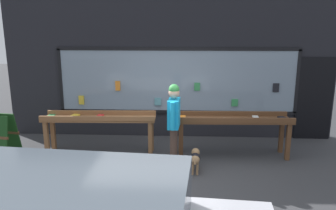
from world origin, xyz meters
TOP-DOWN VIEW (x-y plane):
  - ground_plane at (0.00, 0.00)m, footprint 40.00×40.00m
  - shopfront_facade at (0.06, 2.39)m, footprint 8.38×0.29m
  - display_table_left at (-1.49, 0.99)m, footprint 2.52×0.64m
  - display_table_right at (1.49, 0.99)m, footprint 2.52×0.69m
  - person_browsing at (0.20, 0.41)m, footprint 0.25×0.67m
  - small_dog at (0.63, 0.10)m, footprint 0.21×0.59m
  - sandwich_board_sign at (-3.68, 0.79)m, footprint 0.69×0.68m

SIDE VIEW (x-z plane):
  - ground_plane at x=0.00m, z-range 0.00..0.00m
  - small_dog at x=0.63m, z-range 0.08..0.50m
  - sandwich_board_sign at x=-3.68m, z-range 0.01..0.94m
  - display_table_left at x=-1.49m, z-range 0.28..1.22m
  - display_table_right at x=1.49m, z-range 0.29..1.24m
  - person_browsing at x=0.20m, z-range 0.15..1.86m
  - shopfront_facade at x=0.06m, z-range -0.03..3.57m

